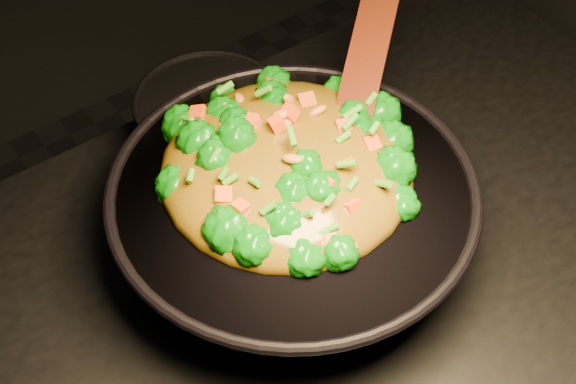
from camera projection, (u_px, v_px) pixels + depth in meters
wok at (293, 221)px, 0.99m from camera, size 0.54×0.54×0.12m
stir_fry at (287, 142)px, 0.92m from camera, size 0.40×0.40×0.10m
spatula at (360, 84)px, 0.98m from camera, size 0.26×0.23×0.13m
back_pot at (211, 127)px, 1.10m from camera, size 0.20×0.20×0.11m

